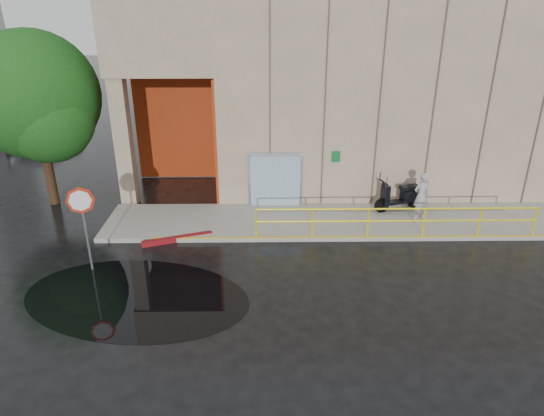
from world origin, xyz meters
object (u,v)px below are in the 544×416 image
at_px(red_curb, 177,239).
at_px(car_c, 43,135).
at_px(person, 421,196).
at_px(tree_near, 38,101).
at_px(scooter, 400,189).
at_px(stop_sign, 82,211).

distance_m(red_curb, car_c, 15.01).
xyz_separation_m(person, tree_near, (-14.02, 1.83, 3.09)).
height_order(car_c, tree_near, tree_near).
bearing_deg(tree_near, red_curb, -31.41).
distance_m(person, scooter, 0.96).
bearing_deg(red_curb, tree_near, 148.59).
bearing_deg(red_curb, car_c, 128.56).
xyz_separation_m(person, stop_sign, (-10.98, -3.27, 0.92)).
distance_m(scooter, car_c, 19.89).
distance_m(scooter, red_curb, 8.46).
height_order(stop_sign, tree_near, tree_near).
xyz_separation_m(person, car_c, (-18.02, 10.29, -0.45)).
xyz_separation_m(person, scooter, (-0.56, 0.78, -0.02)).
distance_m(scooter, tree_near, 13.86).
bearing_deg(red_curb, person, 9.41).
height_order(scooter, car_c, scooter).
bearing_deg(stop_sign, person, 24.99).
bearing_deg(scooter, car_c, 134.77).
height_order(person, stop_sign, stop_sign).
bearing_deg(car_c, stop_sign, 179.13).
distance_m(stop_sign, tree_near, 6.33).
xyz_separation_m(stop_sign, tree_near, (-3.05, 5.11, 2.17)).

